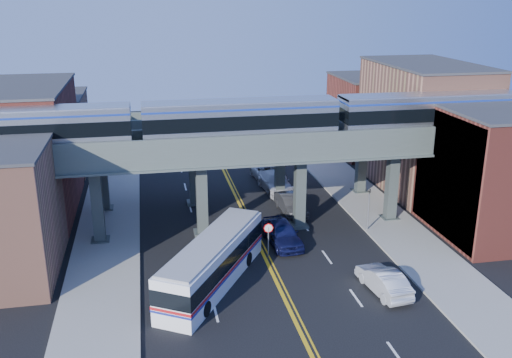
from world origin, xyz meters
TOP-DOWN VIEW (x-y plane):
  - ground at (0.00, 0.00)m, footprint 120.00×120.00m
  - sidewalk_west at (-11.50, 10.00)m, footprint 5.00×70.00m
  - sidewalk_east at (11.50, 10.00)m, footprint 5.00×70.00m
  - building_west_b at (-18.50, 16.00)m, footprint 8.00×14.00m
  - building_west_c at (-18.50, 29.00)m, footprint 8.00×10.00m
  - building_east_a at (18.50, 4.00)m, footprint 8.00×10.00m
  - building_east_b at (18.50, 16.00)m, footprint 8.00×14.00m
  - building_east_c at (18.50, 29.00)m, footprint 8.00×10.00m
  - mural_panel at (14.55, 4.00)m, footprint 0.10×9.50m
  - elevated_viaduct_near at (0.00, 8.00)m, footprint 52.00×3.60m
  - elevated_viaduct_far at (0.00, 15.00)m, footprint 52.00×3.60m
  - transit_train at (-0.85, 8.00)m, footprint 46.05×2.89m
  - stop_sign at (0.30, 3.00)m, footprint 0.76×0.09m
  - traffic_signal at (9.20, 6.00)m, footprint 0.15×0.18m
  - transit_bus at (-4.19, -0.40)m, footprint 8.42×11.61m
  - car_lane_a at (1.80, 4.89)m, footprint 2.62×5.59m
  - car_lane_b at (4.12, 11.15)m, footprint 2.03×5.13m
  - car_lane_c at (4.07, 20.29)m, footprint 3.04×5.96m
  - car_lane_d at (4.08, 17.15)m, footprint 2.96×6.27m
  - car_parked_curb at (6.50, -3.54)m, footprint 2.26×5.02m

SIDE VIEW (x-z plane):
  - ground at x=0.00m, z-range 0.00..0.00m
  - sidewalk_west at x=-11.50m, z-range 0.00..0.16m
  - sidewalk_east at x=11.50m, z-range 0.00..0.16m
  - car_parked_curb at x=6.50m, z-range 0.00..1.60m
  - car_lane_c at x=4.07m, z-range 0.00..1.61m
  - car_lane_b at x=4.12m, z-range 0.00..1.66m
  - car_lane_d at x=4.08m, z-range 0.00..1.77m
  - car_lane_a at x=1.80m, z-range 0.00..1.85m
  - transit_bus at x=-4.19m, z-range 0.04..3.12m
  - stop_sign at x=0.30m, z-range 0.44..3.07m
  - traffic_signal at x=9.20m, z-range 0.25..4.35m
  - building_west_c at x=-18.50m, z-range 0.00..8.00m
  - building_east_c at x=18.50m, z-range 0.00..9.00m
  - mural_panel at x=14.55m, z-range 0.00..9.50m
  - building_east_a at x=18.50m, z-range 0.00..10.00m
  - building_west_b at x=-18.50m, z-range 0.00..11.00m
  - building_east_b at x=18.50m, z-range 0.00..12.00m
  - elevated_viaduct_near at x=0.00m, z-range 2.77..10.17m
  - elevated_viaduct_far at x=0.00m, z-range 2.77..10.17m
  - transit_train at x=-0.85m, z-range 7.54..10.90m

